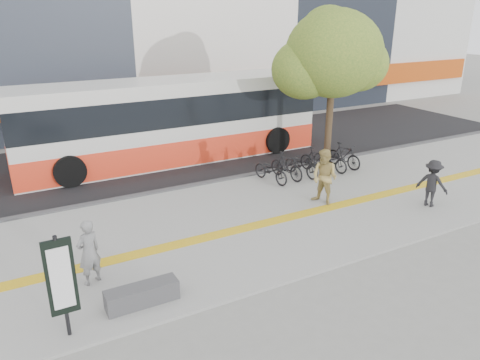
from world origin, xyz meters
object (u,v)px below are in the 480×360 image
street_tree (331,55)px  bus (172,123)px  bench (142,295)px  pedestrian_dark (432,183)px  seated_woman (89,252)px  signboard (61,279)px  pedestrian_tan (325,177)px

street_tree → bus: bearing=145.7°
bench → pedestrian_dark: pedestrian_dark is taller
seated_woman → pedestrian_dark: bearing=153.9°
signboard → street_tree: 13.40m
pedestrian_tan → bus: bearing=-178.4°
street_tree → pedestrian_dark: (0.23, -5.26, -3.65)m
signboard → pedestrian_tan: bearing=18.6°
bench → pedestrian_dark: 10.06m
street_tree → pedestrian_dark: bearing=-87.4°
signboard → pedestrian_tan: 9.11m
bench → bus: size_ratio=0.12×
signboard → pedestrian_tan: (8.63, 2.90, -0.35)m
signboard → bus: size_ratio=0.17×
street_tree → pedestrian_tan: size_ratio=3.38×
street_tree → seated_woman: bearing=-156.4°
bench → bus: bus is taller
pedestrian_tan → street_tree: bearing=122.4°
pedestrian_tan → pedestrian_dark: size_ratio=1.19×
bench → signboard: 1.94m
signboard → seated_woman: size_ratio=1.36×
pedestrian_tan → pedestrian_dark: pedestrian_tan is taller
street_tree → bus: (-5.39, 3.68, -2.84)m
pedestrian_dark → bus: bearing=10.4°
seated_woman → pedestrian_dark: (10.81, -0.64, -0.02)m
signboard → pedestrian_dark: (11.61, 1.07, -0.50)m
seated_woman → bus: bearing=-144.7°
bench → pedestrian_tan: 7.53m
signboard → pedestrian_tan: signboard is taller
bench → pedestrian_dark: (10.01, 0.76, 0.56)m
street_tree → bus: size_ratio=0.49×
bench → pedestrian_tan: bearing=20.3°
bus → seated_woman: 9.82m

